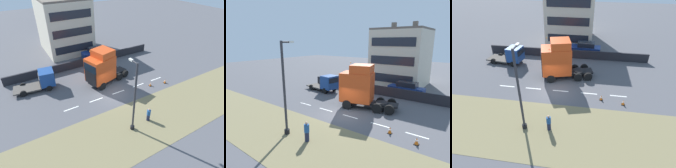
% 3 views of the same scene
% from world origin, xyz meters
% --- Properties ---
extents(ground_plane, '(120.00, 120.00, 0.00)m').
position_xyz_m(ground_plane, '(0.00, 0.00, 0.00)').
color(ground_plane, '#515156').
rests_on(ground_plane, ground).
extents(grass_verge, '(7.00, 44.00, 0.01)m').
position_xyz_m(grass_verge, '(-6.00, 0.00, 0.01)').
color(grass_verge, olive).
rests_on(grass_verge, ground).
extents(lane_markings, '(0.16, 14.60, 0.00)m').
position_xyz_m(lane_markings, '(0.00, -0.70, 0.00)').
color(lane_markings, white).
rests_on(lane_markings, ground).
extents(boundary_wall, '(0.25, 24.00, 1.29)m').
position_xyz_m(boundary_wall, '(9.00, 0.00, 0.65)').
color(boundary_wall, '#232328').
rests_on(boundary_wall, ground).
extents(building_block, '(9.05, 7.84, 10.49)m').
position_xyz_m(building_block, '(16.98, 0.22, 4.70)').
color(building_block, beige).
rests_on(building_block, ground).
extents(lorry_cab, '(4.05, 6.59, 5.02)m').
position_xyz_m(lorry_cab, '(2.98, 0.07, 2.44)').
color(lorry_cab, black).
rests_on(lorry_cab, ground).
extents(flatbed_truck, '(2.74, 5.46, 2.49)m').
position_xyz_m(flatbed_truck, '(5.85, 7.21, 1.31)').
color(flatbed_truck, navy).
rests_on(flatbed_truck, ground).
extents(parked_car, '(2.01, 4.75, 1.97)m').
position_xyz_m(parked_car, '(10.74, -2.82, 0.97)').
color(parked_car, navy).
rests_on(parked_car, ground).
extents(lamp_post, '(1.33, 0.42, 7.42)m').
position_xyz_m(lamp_post, '(-6.01, 1.46, 3.34)').
color(lamp_post, black).
rests_on(lamp_post, ground).
extents(pedestrian, '(0.39, 0.39, 1.58)m').
position_xyz_m(pedestrian, '(-5.90, -0.69, 0.77)').
color(pedestrian, '#1E233D').
rests_on(pedestrian, ground).
extents(traffic_cone_lead, '(0.36, 0.36, 0.58)m').
position_xyz_m(traffic_cone_lead, '(-0.96, -5.22, 0.28)').
color(traffic_cone_lead, black).
rests_on(traffic_cone_lead, ground).
extents(traffic_cone_trailing, '(0.36, 0.36, 0.58)m').
position_xyz_m(traffic_cone_trailing, '(-1.44, -7.44, 0.28)').
color(traffic_cone_trailing, black).
rests_on(traffic_cone_trailing, ground).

